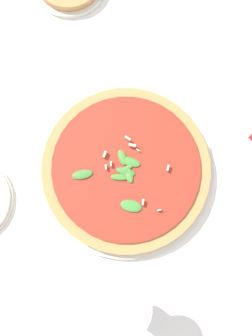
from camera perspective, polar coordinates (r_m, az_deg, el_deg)
ground_plane at (r=0.84m, az=-0.98°, el=0.42°), size 6.00×6.00×0.00m
pizza_arugula_main at (r=0.82m, az=-0.00°, el=-0.17°), size 0.37×0.37×0.05m
wine_glass at (r=0.71m, az=-0.43°, el=-19.32°), size 0.09×0.09×0.17m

